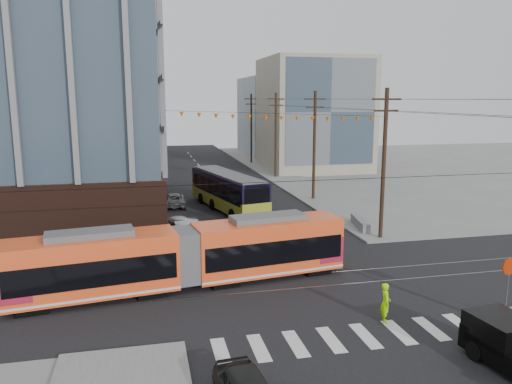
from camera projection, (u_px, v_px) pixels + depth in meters
ground at (324, 310)px, 24.54m from camera, size 160.00×160.00×0.00m
bg_bldg_nw_near at (78, 108)px, 69.02m from camera, size 18.00×16.00×18.00m
bg_bldg_ne_near at (313, 114)px, 72.55m from camera, size 14.00×14.00×16.00m
bg_bldg_nw_far at (109, 100)px, 88.66m from camera, size 16.00×18.00×20.00m
bg_bldg_ne_far at (288, 116)px, 92.34m from camera, size 16.00×16.00×14.00m
utility_pole_far at (251, 129)px, 79.05m from camera, size 0.30×0.30×11.00m
streetcar at (186, 256)px, 27.21m from camera, size 18.53×5.22×3.54m
city_bus at (228, 191)px, 46.43m from camera, size 5.47×12.77×3.54m
parked_car_silver at (185, 229)px, 36.57m from camera, size 2.08×5.09×1.64m
parked_car_white at (177, 224)px, 38.82m from camera, size 3.33×4.66×1.25m
parked_car_grey at (174, 200)px, 48.01m from camera, size 2.25×4.68×1.29m
pedestrian at (385, 303)px, 23.06m from camera, size 0.64×0.79×1.90m
stop_sign at (507, 290)px, 23.36m from camera, size 0.95×0.95×2.79m
jersey_barrier at (360, 224)px, 39.79m from camera, size 1.66×4.21×0.82m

